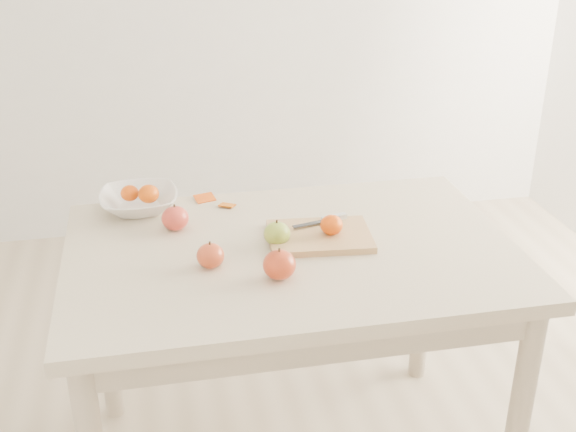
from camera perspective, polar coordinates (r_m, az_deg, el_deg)
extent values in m
cube|color=beige|center=(1.94, 0.29, -3.02)|extent=(1.20, 0.80, 0.04)
cylinder|color=#BCAA8E|center=(2.40, -14.29, -8.28)|extent=(0.06, 0.06, 0.71)
cylinder|color=#BCAA8E|center=(2.56, 10.69, -5.73)|extent=(0.06, 0.06, 0.71)
cylinder|color=#BCAA8E|center=(2.06, 17.76, -15.13)|extent=(0.06, 0.06, 0.71)
cube|color=tan|center=(1.97, 2.52, -1.60)|extent=(0.30, 0.23, 0.02)
ellipsoid|color=#D65107|center=(1.96, 3.46, -0.70)|extent=(0.06, 0.06, 0.05)
imported|color=white|center=(2.19, -11.69, 1.16)|extent=(0.23, 0.23, 0.06)
ellipsoid|color=#CB3F07|center=(2.19, -12.41, 1.78)|extent=(0.05, 0.05, 0.05)
ellipsoid|color=#CF4407|center=(2.16, -10.96, 1.74)|extent=(0.06, 0.06, 0.05)
cube|color=#D44F0F|center=(2.23, -6.59, 1.32)|extent=(0.07, 0.06, 0.01)
cube|color=#C35A0D|center=(2.18, -4.83, 0.80)|extent=(0.06, 0.05, 0.01)
cube|color=silver|center=(2.05, 3.66, -0.13)|extent=(0.08, 0.03, 0.01)
cube|color=#35373D|center=(2.01, 1.65, -0.64)|extent=(0.10, 0.04, 0.00)
ellipsoid|color=olive|center=(1.93, -0.88, -1.41)|extent=(0.07, 0.07, 0.07)
ellipsoid|color=maroon|center=(1.77, -0.69, -3.87)|extent=(0.08, 0.08, 0.07)
ellipsoid|color=maroon|center=(2.04, -8.91, -0.17)|extent=(0.08, 0.08, 0.07)
ellipsoid|color=maroon|center=(1.83, -6.15, -3.14)|extent=(0.07, 0.07, 0.06)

